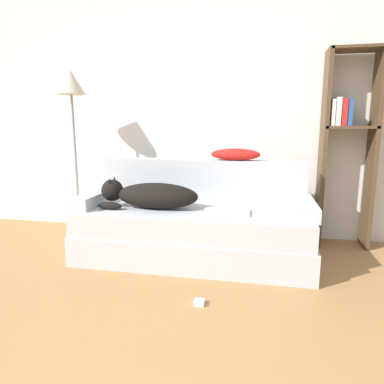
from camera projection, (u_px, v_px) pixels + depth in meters
name	position (u px, v px, depth m)	size (l,w,h in m)	color
wall_back	(199.00, 100.00, 3.40)	(7.40, 0.06, 2.70)	silver
couch	(194.00, 233.00, 2.87)	(1.89, 0.85, 0.43)	#B2B7BC
couch_backrest	(202.00, 179.00, 3.14)	(1.85, 0.15, 0.36)	#B2B7BC
couch_arm_left	(97.00, 198.00, 2.99)	(0.15, 0.66, 0.10)	#B2B7BC
couch_arm_right	(304.00, 207.00, 2.64)	(0.15, 0.66, 0.10)	#B2B7BC
dog	(149.00, 195.00, 2.79)	(0.82, 0.28, 0.25)	black
laptop	(227.00, 212.00, 2.66)	(0.36, 0.20, 0.02)	silver
throw_pillow	(235.00, 154.00, 3.03)	(0.44, 0.18, 0.11)	red
bookshelf	(347.00, 138.00, 3.03)	(0.45, 0.26, 1.74)	#4C3823
floor_lamp	(72.00, 102.00, 3.23)	(0.28, 0.28, 1.61)	gray
power_adapter	(199.00, 302.00, 2.12)	(0.07, 0.07, 0.03)	silver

